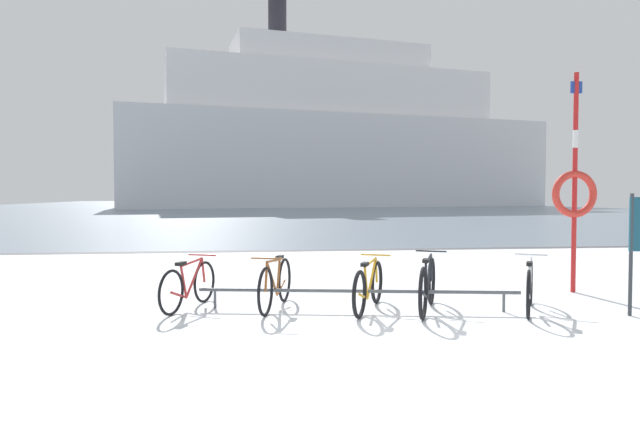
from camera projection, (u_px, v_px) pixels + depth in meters
name	position (u px, v px, depth m)	size (l,w,h in m)	color
ground	(273.00, 209.00, 59.99)	(80.00, 132.00, 0.08)	silver
bike_rack	(357.00, 292.00, 8.00)	(4.60, 0.84, 0.31)	#4C5156
bicycle_0	(189.00, 285.00, 8.12)	(0.70, 1.49, 0.76)	black
bicycle_1	(276.00, 284.00, 8.12)	(0.63, 1.67, 0.81)	black
bicycle_2	(369.00, 286.00, 8.00)	(0.80, 1.61, 0.77)	black
bicycle_3	(428.00, 285.00, 7.92)	(0.79, 1.67, 0.84)	black
bicycle_4	(530.00, 287.00, 7.92)	(0.86, 1.51, 0.79)	black
rescue_post	(575.00, 189.00, 9.42)	(0.81, 0.12, 3.75)	red
ferry_ship	(336.00, 140.00, 71.19)	(55.56, 22.75, 25.69)	silver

